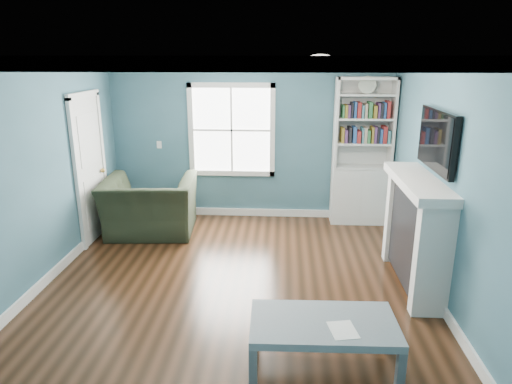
{
  "coord_description": "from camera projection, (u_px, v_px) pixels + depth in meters",
  "views": [
    {
      "loc": [
        0.54,
        -4.8,
        2.6
      ],
      "look_at": [
        0.22,
        0.4,
        1.04
      ],
      "focal_mm": 32.0,
      "sensor_mm": 36.0,
      "label": 1
    }
  ],
  "objects": [
    {
      "name": "floor",
      "position": [
        235.0,
        286.0,
        5.36
      ],
      "size": [
        5.0,
        5.0,
        0.0
      ],
      "primitive_type": "plane",
      "color": "black",
      "rests_on": "ground"
    },
    {
      "name": "room_walls",
      "position": [
        233.0,
        154.0,
        4.91
      ],
      "size": [
        5.0,
        5.0,
        5.0
      ],
      "color": "#345A67",
      "rests_on": "ground"
    },
    {
      "name": "trim",
      "position": [
        234.0,
        185.0,
        5.01
      ],
      "size": [
        4.5,
        5.0,
        2.6
      ],
      "color": "white",
      "rests_on": "ground"
    },
    {
      "name": "window",
      "position": [
        232.0,
        130.0,
        7.34
      ],
      "size": [
        1.4,
        0.06,
        1.5
      ],
      "color": "white",
      "rests_on": "room_walls"
    },
    {
      "name": "bookshelf",
      "position": [
        361.0,
        167.0,
        7.2
      ],
      "size": [
        0.9,
        0.35,
        2.31
      ],
      "color": "silver",
      "rests_on": "ground"
    },
    {
      "name": "fireplace",
      "position": [
        416.0,
        233.0,
        5.25
      ],
      "size": [
        0.44,
        1.58,
        1.3
      ],
      "color": "black",
      "rests_on": "ground"
    },
    {
      "name": "tv",
      "position": [
        437.0,
        140.0,
        4.93
      ],
      "size": [
        0.06,
        1.1,
        0.65
      ],
      "primitive_type": "cube",
      "color": "black",
      "rests_on": "fireplace"
    },
    {
      "name": "door",
      "position": [
        90.0,
        167.0,
        6.52
      ],
      "size": [
        0.12,
        0.98,
        2.17
      ],
      "color": "silver",
      "rests_on": "ground"
    },
    {
      "name": "ceiling_fixture",
      "position": [
        320.0,
        61.0,
        4.68
      ],
      "size": [
        0.38,
        0.38,
        0.15
      ],
      "color": "white",
      "rests_on": "room_walls"
    },
    {
      "name": "light_switch",
      "position": [
        159.0,
        145.0,
        7.48
      ],
      "size": [
        0.08,
        0.01,
        0.12
      ],
      "primitive_type": "cube",
      "color": "white",
      "rests_on": "room_walls"
    },
    {
      "name": "recliner",
      "position": [
        149.0,
        197.0,
        6.81
      ],
      "size": [
        1.38,
        0.95,
        1.15
      ],
      "primitive_type": "imported",
      "rotation": [
        0.0,
        0.0,
        -3.07
      ],
      "color": "black",
      "rests_on": "ground"
    },
    {
      "name": "coffee_table",
      "position": [
        323.0,
        327.0,
        3.87
      ],
      "size": [
        1.25,
        0.7,
        0.45
      ],
      "rotation": [
        0.0,
        0.0,
        0.02
      ],
      "color": "#485156",
      "rests_on": "ground"
    },
    {
      "name": "paper_sheet",
      "position": [
        343.0,
        330.0,
        3.72
      ],
      "size": [
        0.25,
        0.3,
        0.0
      ],
      "primitive_type": "cube",
      "rotation": [
        0.0,
        0.0,
        0.19
      ],
      "color": "white",
      "rests_on": "coffee_table"
    }
  ]
}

